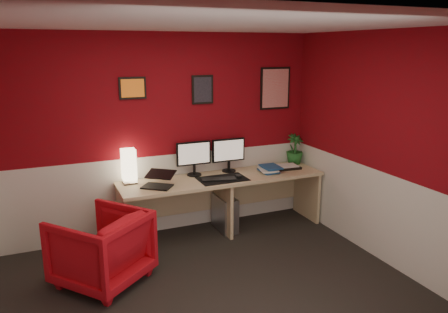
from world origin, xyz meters
The scene contains 25 objects.
ground centered at (0.00, 0.00, 0.00)m, with size 4.00×3.50×0.01m, color black.
ceiling centered at (0.00, 0.00, 2.50)m, with size 4.00×3.50×0.01m, color white.
wall_back centered at (0.00, 1.75, 1.25)m, with size 4.00×0.01×2.50m, color maroon.
wall_front centered at (0.00, -1.75, 1.25)m, with size 4.00×0.01×2.50m, color maroon.
wall_right centered at (2.00, 0.00, 1.25)m, with size 0.01×3.50×2.50m, color maroon.
wainscot_back centered at (0.00, 1.75, 0.50)m, with size 4.00×0.01×1.00m, color silver.
wainscot_right centered at (2.00, 0.00, 0.50)m, with size 0.01×3.50×1.00m, color silver.
desk centered at (0.67, 1.41, 0.36)m, with size 2.60×0.65×0.73m, color tan.
shoji_lamp centered at (-0.46, 1.61, 0.93)m, with size 0.16×0.16×0.40m, color #FFE5B2.
laptop centered at (-0.20, 1.33, 0.84)m, with size 0.33×0.23×0.22m, color black.
monitor_left centered at (0.37, 1.62, 1.02)m, with size 0.45×0.06×0.58m, color black.
monitor_right centered at (0.84, 1.61, 1.02)m, with size 0.45×0.06×0.58m, color black.
desk_mat centered at (0.63, 1.32, 0.73)m, with size 0.60×0.38×0.01m, color black.
keyboard centered at (0.57, 1.30, 0.74)m, with size 0.42×0.14×0.02m, color black.
mouse centered at (0.83, 1.29, 0.75)m, with size 0.06×0.10×0.03m, color black.
book_bottom centered at (1.20, 1.38, 0.74)m, with size 0.21×0.28×0.03m, color #1D4C86.
book_middle centered at (1.19, 1.40, 0.77)m, with size 0.23×0.31×0.02m, color silver.
book_top centered at (1.22, 1.38, 0.79)m, with size 0.23×0.30×0.03m, color #1D4C86.
zen_tray centered at (1.61, 1.45, 0.74)m, with size 0.35×0.25×0.03m, color black.
potted_plant centered at (1.84, 1.61, 0.94)m, with size 0.23×0.23×0.42m, color #19591E.
pc_tower centered at (0.72, 1.45, 0.23)m, with size 0.20×0.45×0.45m, color #99999E.
armchair centered at (-0.93, 0.72, 0.37)m, with size 0.79×0.81×0.74m, color red.
art_left centered at (-0.34, 1.74, 1.85)m, with size 0.32×0.02×0.26m, color orange.
art_center centered at (0.53, 1.74, 1.80)m, with size 0.28×0.02×0.36m, color black.
art_right centered at (1.57, 1.74, 1.78)m, with size 0.44×0.02×0.56m, color red.
Camera 1 is at (-1.35, -3.39, 2.31)m, focal length 34.65 mm.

